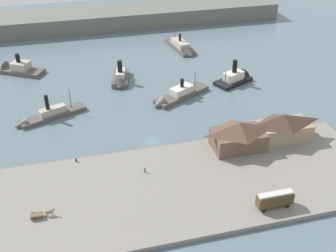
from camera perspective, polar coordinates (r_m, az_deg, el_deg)
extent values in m
plane|color=slate|center=(124.25, -2.13, -2.28)|extent=(320.00, 320.00, 0.00)
cube|color=gray|center=(106.84, 0.48, -8.46)|extent=(110.00, 36.00, 1.20)
cube|color=#666159|center=(121.07, -1.76, -3.02)|extent=(110.00, 0.80, 1.00)
cube|color=brown|center=(120.33, 9.53, -1.83)|extent=(14.52, 8.95, 5.24)
pyramid|color=brown|center=(118.11, 9.70, -0.17)|extent=(14.81, 9.40, 3.03)
cube|color=#998466|center=(126.80, 15.22, -0.70)|extent=(16.39, 7.99, 5.20)
pyramid|color=#473328|center=(124.69, 15.48, 0.90)|extent=(16.72, 8.39, 3.06)
cube|color=#4C381E|center=(102.46, 14.35, -9.65)|extent=(8.75, 2.41, 2.80)
cube|color=beige|center=(101.40, 14.47, -8.95)|extent=(8.40, 1.69, 0.50)
cylinder|color=black|center=(105.73, 15.41, -9.65)|extent=(0.90, 0.18, 0.90)
cylinder|color=black|center=(104.23, 16.03, -10.48)|extent=(0.90, 0.18, 0.90)
cylinder|color=black|center=(103.22, 12.38, -10.34)|extent=(0.90, 0.18, 0.90)
cylinder|color=black|center=(101.68, 12.96, -11.21)|extent=(0.90, 0.18, 0.90)
cube|color=brown|center=(102.18, -17.43, -11.48)|extent=(2.74, 1.54, 0.50)
cylinder|color=#4C3828|center=(103.01, -17.87, -11.34)|extent=(1.20, 0.10, 1.20)
cylinder|color=#4C3828|center=(101.87, -17.88, -11.93)|extent=(1.20, 0.10, 1.20)
ellipsoid|color=#7A6651|center=(101.74, -15.89, -11.20)|extent=(2.00, 0.70, 0.90)
ellipsoid|color=#7A6651|center=(101.28, -15.31, -10.90)|extent=(0.70, 0.32, 0.44)
cylinder|color=#7A6651|center=(102.23, -15.50, -11.33)|extent=(0.16, 0.16, 1.00)
cylinder|color=#7A6651|center=(101.94, -15.49, -11.48)|extent=(0.16, 0.16, 1.00)
cylinder|color=#7A6651|center=(102.34, -16.18, -11.41)|extent=(0.16, 0.16, 1.00)
cylinder|color=#7A6651|center=(102.04, -16.17, -11.56)|extent=(0.16, 0.16, 1.00)
cylinder|color=#3D4C42|center=(110.62, -3.17, -6.04)|extent=(0.38, 0.38, 1.30)
sphere|color=#CCA889|center=(110.15, -3.18, -5.73)|extent=(0.24, 0.24, 0.24)
cylinder|color=black|center=(117.00, -12.41, -4.58)|extent=(0.44, 0.44, 0.90)
cube|color=#514C47|center=(176.64, -19.31, 7.08)|extent=(18.64, 14.87, 1.55)
cone|color=#514C47|center=(181.63, -21.62, 7.29)|extent=(5.88, 6.97, 6.23)
cube|color=#B2A893|center=(175.75, -19.44, 7.76)|extent=(8.31, 7.96, 3.04)
cylinder|color=black|center=(174.95, -19.80, 8.71)|extent=(1.70, 1.70, 3.23)
cube|color=black|center=(160.65, 8.85, 6.05)|extent=(16.15, 12.22, 1.35)
cone|color=black|center=(165.67, 10.61, 6.71)|extent=(4.92, 6.70, 6.17)
cube|color=silver|center=(159.72, 8.92, 6.76)|extent=(8.57, 6.92, 3.05)
cylinder|color=black|center=(158.29, 9.09, 8.04)|extent=(1.80, 1.80, 4.66)
cylinder|color=brown|center=(156.42, 7.82, 6.63)|extent=(0.24, 0.24, 4.73)
cube|color=#514C47|center=(161.32, -6.45, 6.47)|extent=(8.83, 15.02, 1.98)
cone|color=#514C47|center=(155.02, -6.63, 5.35)|extent=(5.69, 3.64, 5.26)
cube|color=beige|center=(160.46, -6.49, 7.13)|extent=(4.74, 7.58, 2.08)
cylinder|color=black|center=(158.50, -6.58, 8.06)|extent=(1.78, 1.78, 4.30)
cylinder|color=brown|center=(163.67, -6.42, 8.23)|extent=(0.24, 0.24, 5.14)
cube|color=#514C47|center=(141.49, -15.37, 1.43)|extent=(21.93, 12.15, 1.36)
cone|color=#514C47|center=(138.97, -19.47, 0.08)|extent=(5.15, 5.29, 4.16)
cube|color=#B2A893|center=(140.65, -15.47, 2.04)|extent=(8.90, 5.53, 2.12)
cylinder|color=black|center=(138.66, -16.19, 3.11)|extent=(1.26, 1.26, 4.80)
cylinder|color=brown|center=(141.43, -13.19, 3.67)|extent=(0.24, 0.24, 6.92)
cube|color=#514C47|center=(191.14, 1.65, 10.72)|extent=(9.48, 21.59, 1.31)
cone|color=#514C47|center=(182.39, 3.02, 9.61)|extent=(6.32, 4.57, 5.83)
cube|color=#B2A893|center=(190.51, 1.66, 11.21)|extent=(6.12, 11.50, 2.19)
cylinder|color=black|center=(189.81, 1.64, 11.99)|extent=(1.10, 1.10, 3.13)
cylinder|color=brown|center=(195.07, 0.89, 12.45)|extent=(0.24, 0.24, 6.81)
cube|color=#514C47|center=(148.75, 1.87, 4.27)|extent=(22.21, 15.62, 1.57)
cone|color=#514C47|center=(142.12, -1.32, 2.87)|extent=(6.00, 6.53, 5.28)
cube|color=silver|center=(147.84, 1.88, 4.94)|extent=(9.29, 7.53, 2.36)
cylinder|color=black|center=(146.71, 1.93, 5.89)|extent=(1.23, 1.23, 3.03)
cylinder|color=brown|center=(151.23, 3.70, 6.38)|extent=(0.24, 0.24, 6.30)
cube|color=#60665B|center=(221.61, -8.60, 14.33)|extent=(180.00, 24.00, 8.00)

